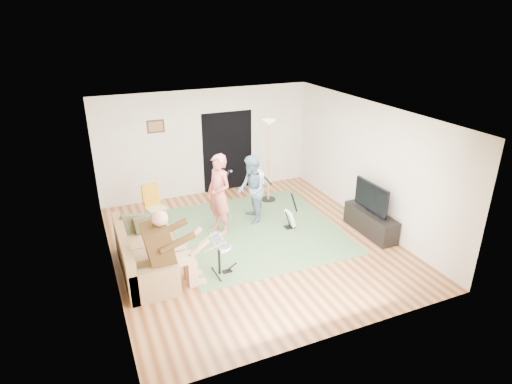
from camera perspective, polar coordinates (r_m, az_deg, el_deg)
floor at (r=8.90m, az=-0.39°, el=-6.85°), size 6.00×6.00×0.00m
walls at (r=8.32m, az=-0.42°, el=1.25°), size 5.50×6.00×2.70m
ceiling at (r=7.92m, az=-0.45°, el=10.37°), size 6.00×6.00×0.00m
window_blinds at (r=7.87m, az=-19.76°, el=0.10°), size 0.00×2.05×2.05m
doorway at (r=11.23m, az=-3.79°, el=5.40°), size 2.10×0.00×2.10m
picture_frame at (r=10.57m, az=-13.24°, el=8.51°), size 0.42×0.03×0.32m
area_rug at (r=9.39m, az=0.05°, el=-5.10°), size 3.54×3.63×0.02m
sofa at (r=8.14m, az=-15.15°, el=-8.60°), size 0.84×2.03×0.82m
drummer at (r=7.49m, az=-11.28°, el=-8.53°), size 0.95×0.53×1.46m
drum_kit at (r=7.80m, az=-4.93°, el=-8.94°), size 0.39×0.70×0.72m
singer at (r=9.00m, az=-4.94°, el=-0.35°), size 0.61×0.74×1.75m
microphone at (r=8.90m, az=-3.82°, el=2.41°), size 0.06×0.06×0.24m
guitarist at (r=9.49m, az=-0.60°, el=0.32°), size 0.73×0.86×1.55m
guitar_held at (r=9.46m, az=0.51°, el=2.07°), size 0.18×0.61×0.26m
guitar_spare at (r=9.43m, az=4.58°, el=-3.49°), size 0.30×0.27×0.83m
torchiere_lamp at (r=10.38m, az=1.72°, el=6.11°), size 0.37×0.37×2.07m
dining_chair at (r=9.78m, az=-13.31°, el=-2.45°), size 0.49×0.51×0.93m
tv_cabinet at (r=9.52m, az=15.00°, el=-3.91°), size 0.40×1.40×0.50m
television at (r=9.24m, az=15.13°, el=-0.64°), size 0.06×1.02×0.61m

